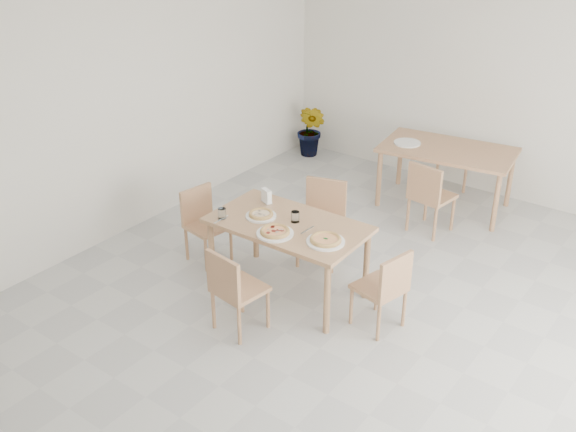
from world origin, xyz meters
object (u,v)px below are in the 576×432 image
Objects in this scene: pizza_mushroom at (261,214)px; chair_back_n at (458,148)px; main_table at (288,231)px; chair_west at (203,219)px; chair_north at (323,215)px; plate_margherita at (326,242)px; chair_east at (386,285)px; potted_plant at (311,130)px; chair_south at (233,287)px; plate_pepperoni at (275,233)px; napkin_holder at (266,197)px; chair_back_s at (429,193)px; tumbler_a at (295,217)px; second_table at (447,155)px; plate_mushroom at (261,216)px; plate_empty at (407,143)px; pizza_pepperoni at (275,231)px; tumbler_b at (222,214)px; pizza_margherita at (326,239)px.

chair_back_n is at bearing 81.99° from pizza_mushroom.
chair_west is (-1.10, -0.00, -0.21)m from main_table.
chair_north reaches higher than plate_margherita.
potted_plant is (-2.90, 3.01, -0.07)m from chair_east.
plate_pepperoni is at bearing -85.61° from chair_south.
napkin_holder is 1.96m from chair_back_s.
chair_south reaches higher than chair_east.
second_table is at bearing 82.54° from tumbler_a.
plate_pepperoni is 0.40× the size of chair_back_s.
tumbler_a reaches higher than chair_back_s.
chair_back_n is 2.09m from potted_plant.
main_table is 0.51m from plate_margherita.
chair_south reaches higher than plate_mushroom.
main_table is at bearing -106.55° from second_table.
chair_east is 7.55× the size of tumbler_a.
plate_empty is (-0.09, 3.31, 0.29)m from chair_south.
plate_pepperoni is at bearing -62.11° from chair_east.
chair_back_s reaches higher than chair_south.
tumbler_a is 3.34m from chair_back_n.
plate_margherita is at bearing 2.19° from napkin_holder.
chair_back_n reaches higher than main_table.
chair_west is 7.51× the size of tumbler_a.
chair_west is at bearing -76.05° from potted_plant.
chair_back_s is (0.04, 1.99, -0.27)m from plate_margherita.
plate_empty is (-1.13, 2.48, 0.30)m from chair_east.
plate_mushroom is 2.81× the size of tumbler_a.
potted_plant reaches higher than plate_margherita.
chair_back_s is 1.52m from chair_back_n.
plate_empty is (-0.12, 2.75, -0.02)m from pizza_pepperoni.
main_table is at bearing -5.57° from napkin_holder.
potted_plant is at bearing 137.98° from napkin_holder.
plate_mushroom is at bearing -62.99° from potted_plant.
plate_margherita is at bearing 18.30° from plate_pepperoni.
tumbler_b reaches higher than plate_empty.
chair_south is 2.75m from chair_back_s.
chair_east is (1.14, -0.71, -0.05)m from chair_north.
plate_pepperoni is (0.14, -0.98, 0.26)m from chair_north.
tumbler_a is 0.13× the size of potted_plant.
chair_north is at bearing -108.93° from chair_east.
pizza_margherita is 0.48m from tumbler_a.
main_table is 0.15m from tumbler_a.
plate_margherita is at bearing -12.80° from main_table.
pizza_margherita reaches higher than second_table.
plate_mushroom is at bearing -110.54° from chair_back_n.
napkin_holder is at bearing -139.49° from chair_north.
main_table is at bearing 10.96° from plate_mushroom.
chair_west is (-1.00, -0.73, -0.05)m from chair_north.
napkin_holder is at bearing 68.17° from chair_back_s.
pizza_mushroom reaches higher than potted_plant.
chair_back_n reaches higher than pizza_mushroom.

